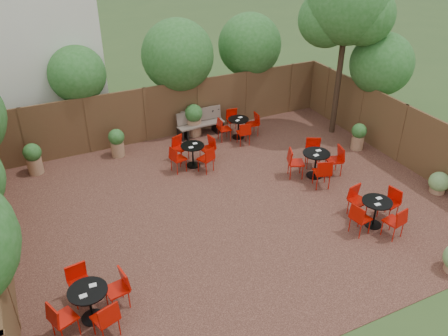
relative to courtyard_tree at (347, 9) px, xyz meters
name	(u,v)px	position (x,y,z in m)	size (l,w,h in m)	color
ground	(236,205)	(-5.39, -2.70, -4.44)	(80.00, 80.00, 0.00)	#354F23
courtyard_paving	(236,205)	(-5.39, -2.70, -4.43)	(12.00, 10.00, 0.02)	#321B14
fence_back	(173,110)	(-5.39, 2.30, -3.44)	(12.00, 0.08, 2.00)	#50301D
fence_left	(1,235)	(-11.39, -2.70, -3.44)	(0.08, 10.00, 2.00)	#50301D
fence_right	(402,134)	(0.61, -2.70, -3.44)	(0.08, 10.00, 2.00)	#50301D
neighbour_building	(13,20)	(-9.89, 5.30, -0.44)	(5.00, 4.00, 8.00)	silver
overhang_foliage	(135,94)	(-7.27, 0.09, -1.72)	(15.65, 10.78, 2.61)	#23591D
courtyard_tree	(347,9)	(0.00, 0.00, 0.00)	(2.83, 2.74, 5.97)	black
park_bench_left	(197,123)	(-4.63, 1.93, -3.94)	(1.55, 0.63, 0.94)	brown
park_bench_right	(203,122)	(-4.41, 1.93, -3.93)	(1.55, 0.52, 0.95)	brown
bistro_tables	(251,183)	(-4.79, -2.50, -3.97)	(9.21, 7.79, 0.95)	black
planters	(173,135)	(-5.81, 1.19, -3.85)	(10.79, 4.05, 1.18)	#956A4A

